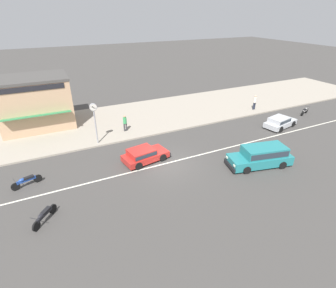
# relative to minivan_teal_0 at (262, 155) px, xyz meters

# --- Properties ---
(ground_plane) EXTENTS (160.00, 160.00, 0.00)m
(ground_plane) POSITION_rel_minivan_teal_0_xyz_m (-6.50, 3.36, -0.85)
(ground_plane) COLOR #423F3D
(lane_centre_stripe) EXTENTS (50.40, 0.14, 0.01)m
(lane_centre_stripe) POSITION_rel_minivan_teal_0_xyz_m (-6.50, 3.36, -0.84)
(lane_centre_stripe) COLOR silver
(lane_centre_stripe) RESTS_ON ground
(kerb_strip) EXTENTS (68.00, 10.00, 0.15)m
(kerb_strip) POSITION_rel_minivan_teal_0_xyz_m (-6.50, 13.42, -0.77)
(kerb_strip) COLOR #9E9384
(kerb_strip) RESTS_ON ground
(minivan_teal_0) EXTENTS (5.14, 2.76, 1.56)m
(minivan_teal_0) POSITION_rel_minivan_teal_0_xyz_m (0.00, 0.00, 0.00)
(minivan_teal_0) COLOR teal
(minivan_teal_0) RESTS_ON ground
(hatchback_silver_1) EXTENTS (3.96, 2.29, 1.10)m
(hatchback_silver_1) POSITION_rel_minivan_teal_0_xyz_m (6.98, 4.72, -0.26)
(hatchback_silver_1) COLOR #B7BABF
(hatchback_silver_1) RESTS_ON ground
(hatchback_red_3) EXTENTS (3.86, 2.26, 1.10)m
(hatchback_red_3) POSITION_rel_minivan_teal_0_xyz_m (-7.83, 4.45, -0.26)
(hatchback_red_3) COLOR red
(hatchback_red_3) RESTS_ON ground
(motorcycle_0) EXTENTS (1.37, 1.58, 0.80)m
(motorcycle_0) POSITION_rel_minivan_teal_0_xyz_m (-15.29, 0.68, -0.42)
(motorcycle_0) COLOR black
(motorcycle_0) RESTS_ON ground
(motorcycle_1) EXTENTS (1.93, 0.79, 0.80)m
(motorcycle_1) POSITION_rel_minivan_teal_0_xyz_m (-16.20, 4.83, -0.42)
(motorcycle_1) COLOR black
(motorcycle_1) RESTS_ON ground
(motorcycle_2) EXTENTS (1.72, 0.80, 0.80)m
(motorcycle_2) POSITION_rel_minivan_teal_0_xyz_m (12.46, 6.17, -0.43)
(motorcycle_2) COLOR black
(motorcycle_2) RESTS_ON ground
(street_clock) EXTENTS (0.63, 0.22, 3.65)m
(street_clock) POSITION_rel_minivan_teal_0_xyz_m (-10.50, 8.92, 2.00)
(street_clock) COLOR #9E9EA3
(street_clock) RESTS_ON kerb_strip
(pedestrian_near_clock) EXTENTS (0.34, 0.34, 1.61)m
(pedestrian_near_clock) POSITION_rel_minivan_teal_0_xyz_m (-7.49, 10.34, 0.24)
(pedestrian_near_clock) COLOR #333338
(pedestrian_near_clock) RESTS_ON kerb_strip
(pedestrian_mid_kerb) EXTENTS (0.34, 0.34, 1.73)m
(pedestrian_mid_kerb) POSITION_rel_minivan_teal_0_xyz_m (8.07, 9.66, 0.31)
(pedestrian_mid_kerb) COLOR #232838
(pedestrian_mid_kerb) RESTS_ON kerb_strip
(shopfront_corner_warung) EXTENTS (6.61, 5.66, 4.96)m
(shopfront_corner_warung) POSITION_rel_minivan_teal_0_xyz_m (-14.90, 15.36, 1.79)
(shopfront_corner_warung) COLOR tan
(shopfront_corner_warung) RESTS_ON kerb_strip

